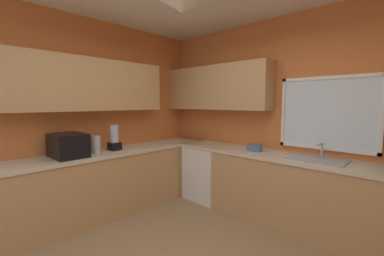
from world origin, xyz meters
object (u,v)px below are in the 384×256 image
Objects in this scene: dishwasher at (208,173)px; bowl at (255,148)px; microwave at (68,145)px; sink_assembly at (317,159)px; blender_appliance at (114,139)px; kettle at (96,144)px.

bowl reaches higher than dishwasher.
microwave is 0.77× the size of sink_assembly.
blender_appliance is at bearing -150.12° from sink_assembly.
dishwasher is 0.97m from bowl.
sink_assembly reaches higher than bowl.
microwave is at bearing -93.33° from kettle.
microwave is at bearing -109.02° from dishwasher.
kettle reaches higher than bowl.
bowl is at bearing 47.65° from kettle.
dishwasher is 1.71m from sink_assembly.
kettle reaches higher than sink_assembly.
microwave reaches higher than sink_assembly.
kettle is 1.11× the size of bowl.
dishwasher is 1.36× the size of sink_assembly.
blender_appliance is (-0.66, -1.28, 0.63)m from dishwasher.
microwave reaches higher than bowl.
blender_appliance is at bearing -117.19° from dishwasher.
bowl is at bearing 2.10° from dishwasher.
bowl is 0.59× the size of blender_appliance.
dishwasher is 1.58m from blender_appliance.
dishwasher is 1.79m from kettle.
blender_appliance reaches higher than dishwasher.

